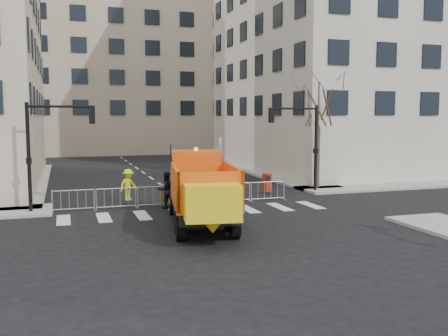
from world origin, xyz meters
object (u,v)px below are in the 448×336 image
object	(u,v)px
cop_a	(202,189)
cop_b	(166,190)
plow_truck	(201,188)
newspaper_box	(267,182)
cop_c	(219,189)
worker	(128,185)

from	to	relation	value
cop_a	cop_b	size ratio (longest dim) A/B	0.94
plow_truck	cop_b	xyz separation A→B (m)	(-0.58, 4.74, -0.73)
cop_b	newspaper_box	xyz separation A→B (m)	(6.88, 2.96, -0.25)
cop_b	cop_a	bearing A→B (deg)	166.76
cop_a	cop_b	bearing A→B (deg)	0.05
cop_a	cop_c	xyz separation A→B (m)	(0.92, 0.00, -0.02)
cop_c	newspaper_box	size ratio (longest dim) A/B	1.59
cop_c	worker	size ratio (longest dim) A/B	1.02
newspaper_box	worker	bearing A→B (deg)	166.67
cop_c	worker	world-z (taller)	worker
cop_c	worker	xyz separation A→B (m)	(-4.51, 2.21, 0.13)
cop_a	worker	world-z (taller)	worker
plow_truck	cop_a	bearing A→B (deg)	-6.96
cop_c	newspaper_box	world-z (taller)	cop_c
cop_b	newspaper_box	bearing A→B (deg)	-169.98
worker	cop_c	bearing A→B (deg)	-57.72
plow_truck	cop_a	size ratio (longest dim) A/B	5.62
cop_b	cop_c	xyz separation A→B (m)	(2.86, 0.00, -0.07)
newspaper_box	plow_truck	bearing A→B (deg)	-147.69
cop_a	plow_truck	bearing A→B (deg)	73.94
plow_truck	newspaper_box	distance (m)	9.99
cop_b	cop_c	world-z (taller)	cop_b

